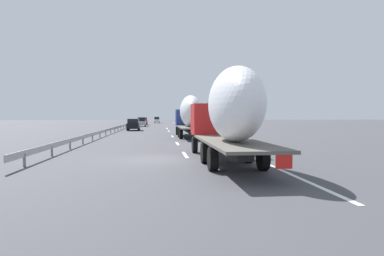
% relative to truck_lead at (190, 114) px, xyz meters
% --- Properties ---
extents(ground_plane, '(260.00, 260.00, 0.00)m').
position_rel_truck_lead_xyz_m(ground_plane, '(21.62, 3.60, -2.53)').
color(ground_plane, '#424247').
extents(lane_stripe_0, '(3.20, 0.20, 0.01)m').
position_rel_truck_lead_xyz_m(lane_stripe_0, '(-16.38, 1.80, -2.53)').
color(lane_stripe_0, white).
rests_on(lane_stripe_0, ground_plane).
extents(lane_stripe_1, '(3.20, 0.20, 0.01)m').
position_rel_truck_lead_xyz_m(lane_stripe_1, '(-8.11, 1.80, -2.53)').
color(lane_stripe_1, white).
rests_on(lane_stripe_1, ground_plane).
extents(lane_stripe_2, '(3.20, 0.20, 0.01)m').
position_rel_truck_lead_xyz_m(lane_stripe_2, '(1.68, 1.80, -2.53)').
color(lane_stripe_2, white).
rests_on(lane_stripe_2, ground_plane).
extents(lane_stripe_3, '(3.20, 0.20, 0.01)m').
position_rel_truck_lead_xyz_m(lane_stripe_3, '(15.01, 1.80, -2.53)').
color(lane_stripe_3, white).
rests_on(lane_stripe_3, ground_plane).
extents(lane_stripe_4, '(3.20, 0.20, 0.01)m').
position_rel_truck_lead_xyz_m(lane_stripe_4, '(23.86, 1.80, -2.53)').
color(lane_stripe_4, white).
rests_on(lane_stripe_4, ground_plane).
extents(lane_stripe_5, '(3.20, 0.20, 0.01)m').
position_rel_truck_lead_xyz_m(lane_stripe_5, '(27.07, 1.80, -2.53)').
color(lane_stripe_5, white).
rests_on(lane_stripe_5, ground_plane).
extents(edge_line_right, '(110.00, 0.20, 0.01)m').
position_rel_truck_lead_xyz_m(edge_line_right, '(26.62, -1.90, -2.53)').
color(edge_line_right, white).
rests_on(edge_line_right, ground_plane).
extents(truck_lead, '(13.35, 2.55, 4.49)m').
position_rel_truck_lead_xyz_m(truck_lead, '(0.00, 0.00, 0.00)').
color(truck_lead, navy).
rests_on(truck_lead, ground_plane).
extents(truck_trailing, '(13.21, 2.55, 4.54)m').
position_rel_truck_lead_xyz_m(truck_trailing, '(-20.41, -0.00, -0.01)').
color(truck_trailing, '#B21919').
rests_on(truck_trailing, ground_plane).
extents(car_white_van, '(4.62, 1.76, 1.99)m').
position_rel_truck_lead_xyz_m(car_white_van, '(73.23, 3.86, -1.54)').
color(car_white_van, white).
rests_on(car_white_van, ground_plane).
extents(car_red_compact, '(4.57, 1.81, 1.91)m').
position_rel_truck_lead_xyz_m(car_red_compact, '(50.72, 7.09, -1.57)').
color(car_red_compact, red).
rests_on(car_red_compact, ground_plane).
extents(car_silver_hatch, '(4.10, 1.75, 1.99)m').
position_rel_truck_lead_xyz_m(car_silver_hatch, '(37.65, 6.99, -1.55)').
color(car_silver_hatch, '#ADB2B7').
rests_on(car_silver_hatch, ground_plane).
extents(car_black_suv, '(4.48, 1.92, 1.87)m').
position_rel_truck_lead_xyz_m(car_black_suv, '(17.79, 7.33, -1.59)').
color(car_black_suv, black).
rests_on(car_black_suv, ground_plane).
extents(road_sign, '(0.10, 0.90, 3.50)m').
position_rel_truck_lead_xyz_m(road_sign, '(22.98, -3.10, -0.12)').
color(road_sign, gray).
rests_on(road_sign, ground_plane).
extents(tree_0, '(2.80, 2.80, 5.55)m').
position_rel_truck_lead_xyz_m(tree_0, '(22.81, -6.60, 0.95)').
color(tree_0, '#472D19').
rests_on(tree_0, ground_plane).
extents(tree_1, '(3.29, 3.29, 6.45)m').
position_rel_truck_lead_xyz_m(tree_1, '(27.09, -9.36, 1.67)').
color(tree_1, '#472D19').
rests_on(tree_1, ground_plane).
extents(tree_2, '(3.72, 3.72, 5.93)m').
position_rel_truck_lead_xyz_m(tree_2, '(24.54, -6.11, 1.36)').
color(tree_2, '#472D19').
rests_on(tree_2, ground_plane).
extents(tree_3, '(3.02, 3.02, 7.10)m').
position_rel_truck_lead_xyz_m(tree_3, '(30.87, -8.52, 1.64)').
color(tree_3, '#472D19').
rests_on(tree_3, ground_plane).
extents(guardrail_median, '(94.00, 0.10, 0.76)m').
position_rel_truck_lead_xyz_m(guardrail_median, '(24.62, 9.60, -1.95)').
color(guardrail_median, '#9EA0A5').
rests_on(guardrail_median, ground_plane).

